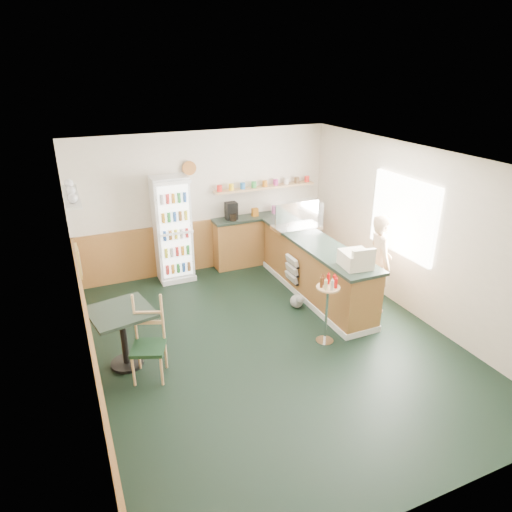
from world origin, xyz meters
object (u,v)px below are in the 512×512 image
display_case (297,216)px  condiment_stand (327,300)px  cafe_table (122,327)px  cafe_chair (146,335)px  cash_register (356,259)px  drinks_fridge (173,230)px  shopkeeper (379,263)px

display_case → condiment_stand: bearing=-106.3°
cafe_table → cafe_chair: size_ratio=0.81×
condiment_stand → cafe_table: condiment_stand is taller
condiment_stand → cafe_chair: size_ratio=0.95×
display_case → cafe_table: (-3.40, -1.49, -0.66)m
display_case → cash_register: 1.85m
condiment_stand → cafe_table: size_ratio=1.17×
cafe_chair → condiment_stand: bearing=14.6°
drinks_fridge → condiment_stand: 3.38m
drinks_fridge → display_case: drinks_fridge is taller
display_case → shopkeeper: bearing=-65.6°
cash_register → drinks_fridge: bearing=133.9°
cafe_table → cash_register: bearing=-6.0°
shopkeeper → display_case: bearing=41.6°
cash_register → shopkeeper: 0.82m
drinks_fridge → shopkeeper: drinks_fridge is taller
drinks_fridge → cash_register: 3.48m
display_case → shopkeeper: (0.70, -1.54, -0.43)m
drinks_fridge → condiment_stand: bearing=-64.1°
display_case → cash_register: display_case is taller
cafe_chair → cafe_table: bearing=151.6°
shopkeeper → condiment_stand: (-1.31, -0.55, -0.12)m
drinks_fridge → cafe_table: size_ratio=2.17×
cash_register → condiment_stand: (-0.61, -0.24, -0.43)m
cafe_chair → cash_register: bearing=20.4°
drinks_fridge → shopkeeper: bearing=-41.7°
condiment_stand → display_case: bearing=73.7°
shopkeeper → cash_register: bearing=130.4°
cafe_table → drinks_fridge: bearing=61.5°
display_case → condiment_stand: 2.25m
display_case → cafe_table: display_case is taller
shopkeeper → cafe_chair: bearing=110.8°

